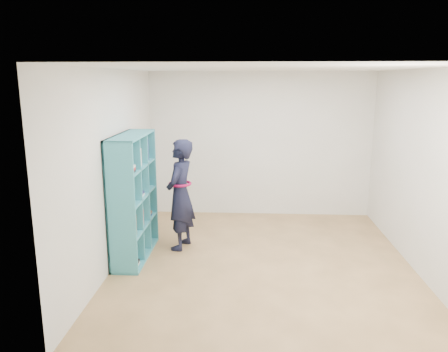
{
  "coord_description": "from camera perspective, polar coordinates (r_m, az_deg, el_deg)",
  "views": [
    {
      "loc": [
        -0.21,
        -5.61,
        2.48
      ],
      "look_at": [
        -0.55,
        0.3,
        1.15
      ],
      "focal_mm": 35.0,
      "sensor_mm": 36.0,
      "label": 1
    }
  ],
  "objects": [
    {
      "name": "floor",
      "position": [
        6.14,
        5.06,
        -11.22
      ],
      "size": [
        4.5,
        4.5,
        0.0
      ],
      "primitive_type": "plane",
      "color": "brown",
      "rests_on": "ground"
    },
    {
      "name": "ceiling",
      "position": [
        5.61,
        5.59,
        13.84
      ],
      "size": [
        4.5,
        4.5,
        0.0
      ],
      "primitive_type": "plane",
      "color": "white",
      "rests_on": "wall_back"
    },
    {
      "name": "wall_left",
      "position": [
        6.0,
        -14.14,
        0.95
      ],
      "size": [
        0.02,
        4.5,
        2.6
      ],
      "primitive_type": "cube",
      "color": "beige",
      "rests_on": "floor"
    },
    {
      "name": "wall_right",
      "position": [
        6.14,
        24.29,
        0.46
      ],
      "size": [
        0.02,
        4.5,
        2.6
      ],
      "primitive_type": "cube",
      "color": "beige",
      "rests_on": "floor"
    },
    {
      "name": "wall_back",
      "position": [
        7.95,
        4.76,
        4.09
      ],
      "size": [
        4.0,
        0.02,
        2.6
      ],
      "primitive_type": "cube",
      "color": "beige",
      "rests_on": "floor"
    },
    {
      "name": "wall_front",
      "position": [
        3.57,
        6.54,
        -6.74
      ],
      "size": [
        4.0,
        0.02,
        2.6
      ],
      "primitive_type": "cube",
      "color": "beige",
      "rests_on": "floor"
    },
    {
      "name": "bookshelf",
      "position": [
        6.2,
        -12.01,
        -2.89
      ],
      "size": [
        0.38,
        1.31,
        1.74
      ],
      "color": "teal",
      "rests_on": "floor"
    },
    {
      "name": "person",
      "position": [
        6.41,
        -5.73,
        -2.43
      ],
      "size": [
        0.51,
        0.67,
        1.63
      ],
      "rotation": [
        0.0,
        0.0,
        -1.79
      ],
      "color": "black",
      "rests_on": "floor"
    },
    {
      "name": "smartphone",
      "position": [
        6.52,
        -6.76,
        -1.22
      ],
      "size": [
        0.02,
        0.08,
        0.12
      ],
      "rotation": [
        0.21,
        0.0,
        -0.21
      ],
      "color": "silver",
      "rests_on": "person"
    }
  ]
}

